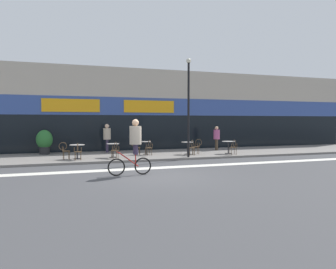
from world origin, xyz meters
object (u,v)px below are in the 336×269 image
(cafe_chair_1_near, at_px, (115,149))
(bistro_table_1, at_px, (113,148))
(cafe_chair_3_near, at_px, (192,146))
(bistro_table_0, at_px, (77,149))
(cafe_chair_2_side, at_px, (136,146))
(cafe_chair_2_near, at_px, (149,147))
(cafe_chair_3_side, at_px, (197,145))
(pedestrian_near_end, at_px, (217,136))
(cafe_chair_4_near, at_px, (234,146))
(bistro_table_2, at_px, (146,145))
(lamp_post, at_px, (189,101))
(cafe_chair_0_near, at_px, (78,150))
(bistro_table_4, at_px, (228,145))
(planter_pot, at_px, (44,141))
(cyclist_0, at_px, (134,142))
(bistro_table_3, at_px, (188,145))
(pedestrian_far_end, at_px, (107,136))
(cafe_chair_0_side, at_px, (65,150))

(cafe_chair_1_near, bearing_deg, bistro_table_1, -7.46)
(bistro_table_1, bearing_deg, cafe_chair_3_near, -5.36)
(cafe_chair_1_near, bearing_deg, bistro_table_0, 66.68)
(bistro_table_0, relative_size, cafe_chair_2_side, 0.85)
(cafe_chair_2_near, distance_m, cafe_chair_3_side, 2.99)
(bistro_table_1, relative_size, pedestrian_near_end, 0.47)
(cafe_chair_3_side, bearing_deg, bistro_table_0, 8.84)
(bistro_table_1, relative_size, cafe_chair_4_near, 0.85)
(bistro_table_2, distance_m, lamp_post, 3.85)
(cafe_chair_2_side, height_order, cafe_chair_4_near, same)
(cafe_chair_0_near, distance_m, cafe_chair_1_near, 1.93)
(bistro_table_4, distance_m, cafe_chair_3_side, 1.93)
(bistro_table_1, distance_m, bistro_table_4, 7.02)
(bistro_table_2, bearing_deg, planter_pot, 160.01)
(cafe_chair_2_near, distance_m, cafe_chair_2_side, 0.90)
(lamp_post, xyz_separation_m, cyclist_0, (-4.06, -4.16, -1.94))
(planter_pot, bearing_deg, bistro_table_4, -17.58)
(bistro_table_3, distance_m, pedestrian_far_end, 5.23)
(cafe_chair_3_near, bearing_deg, bistro_table_0, 91.15)
(pedestrian_far_end, bearing_deg, bistro_table_2, 141.39)
(cyclist_0, bearing_deg, planter_pot, -66.66)
(cafe_chair_0_near, height_order, cafe_chair_0_side, same)
(lamp_post, height_order, pedestrian_far_end, lamp_post)
(bistro_table_2, xyz_separation_m, bistro_table_3, (2.37, -0.78, -0.01))
(bistro_table_0, height_order, cafe_chair_2_near, cafe_chair_2_near)
(cafe_chair_3_side, xyz_separation_m, lamp_post, (-1.17, -1.42, 2.60))
(bistro_table_2, xyz_separation_m, cyclist_0, (-2.24, -6.36, 0.64))
(bistro_table_2, height_order, cafe_chair_3_near, cafe_chair_3_near)
(bistro_table_3, distance_m, cafe_chair_0_side, 7.06)
(cafe_chair_1_near, bearing_deg, cafe_chair_0_side, 70.42)
(bistro_table_0, bearing_deg, cafe_chair_4_near, -5.14)
(cafe_chair_3_near, bearing_deg, pedestrian_near_end, -45.04)
(bistro_table_4, xyz_separation_m, cafe_chair_3_side, (-1.87, 0.49, -0.04))
(bistro_table_0, height_order, cafe_chair_4_near, cafe_chair_4_near)
(bistro_table_0, relative_size, pedestrian_near_end, 0.47)
(cafe_chair_2_side, xyz_separation_m, cyclist_0, (-1.61, -6.37, 0.66))
(bistro_table_3, relative_size, cafe_chair_0_side, 0.83)
(bistro_table_3, xyz_separation_m, cafe_chair_2_side, (-2.99, 0.78, -0.02))
(cafe_chair_3_side, height_order, pedestrian_near_end, pedestrian_near_end)
(bistro_table_3, relative_size, cyclist_0, 0.34)
(bistro_table_4, distance_m, cafe_chair_3_near, 2.51)
(bistro_table_3, bearing_deg, cafe_chair_3_side, -0.76)
(pedestrian_far_end, bearing_deg, bistro_table_3, 154.15)
(bistro_table_3, distance_m, cafe_chair_2_side, 3.10)
(planter_pot, xyz_separation_m, pedestrian_far_end, (3.74, -0.04, 0.28))
(bistro_table_2, height_order, cafe_chair_0_side, cafe_chair_0_side)
(bistro_table_3, distance_m, cafe_chair_3_near, 0.63)
(cafe_chair_2_side, relative_size, lamp_post, 0.17)
(bistro_table_3, relative_size, cafe_chair_3_near, 0.83)
(cafe_chair_3_side, bearing_deg, pedestrian_far_end, -23.21)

